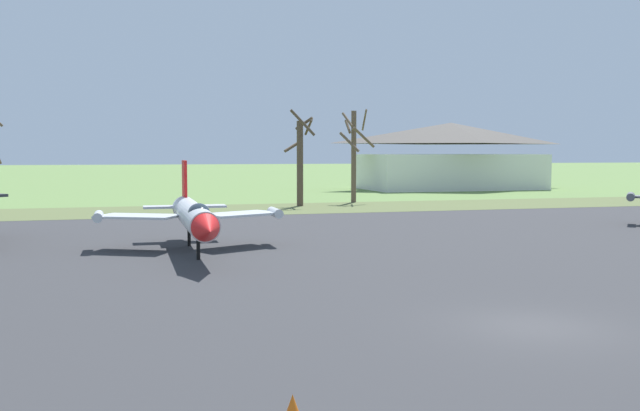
# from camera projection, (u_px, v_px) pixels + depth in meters

# --- Properties ---
(ground_plane) EXTENTS (600.00, 600.00, 0.00)m
(ground_plane) POSITION_uv_depth(u_px,v_px,m) (535.00, 328.00, 19.63)
(ground_plane) COLOR #607F42
(asphalt_apron) EXTENTS (89.57, 46.19, 0.05)m
(asphalt_apron) POSITION_uv_depth(u_px,v_px,m) (366.00, 257.00, 32.93)
(asphalt_apron) COLOR #333335
(asphalt_apron) RESTS_ON ground
(grass_verge_strip) EXTENTS (149.57, 12.00, 0.06)m
(grass_verge_strip) POSITION_uv_depth(u_px,v_px,m) (252.00, 209.00, 60.85)
(grass_verge_strip) COLOR #586339
(grass_verge_strip) RESTS_ON ground
(jet_fighter_front_right) EXTENTS (9.41, 13.39, 4.42)m
(jet_fighter_front_right) POSITION_uv_depth(u_px,v_px,m) (194.00, 216.00, 33.88)
(jet_fighter_front_right) COLOR silver
(jet_fighter_front_right) RESTS_ON ground
(bare_tree_far_right) EXTENTS (2.72, 2.66, 8.69)m
(bare_tree_far_right) POSITION_uv_depth(u_px,v_px,m) (300.00, 158.00, 64.27)
(bare_tree_far_right) COLOR brown
(bare_tree_far_right) RESTS_ON ground
(bare_tree_backdrop_extra) EXTENTS (3.45, 2.88, 9.02)m
(bare_tree_backdrop_extra) POSITION_uv_depth(u_px,v_px,m) (354.00, 151.00, 68.76)
(bare_tree_backdrop_extra) COLOR brown
(bare_tree_backdrop_extra) RESTS_ON ground
(visitor_building) EXTENTS (24.25, 12.84, 8.90)m
(visitor_building) POSITION_uv_depth(u_px,v_px,m) (451.00, 156.00, 96.04)
(visitor_building) COLOR silver
(visitor_building) RESTS_ON ground
(traffic_cone) EXTENTS (0.42, 0.42, 0.61)m
(traffic_cone) POSITION_uv_depth(u_px,v_px,m) (293.00, 411.00, 12.47)
(traffic_cone) COLOR orange
(traffic_cone) RESTS_ON ground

